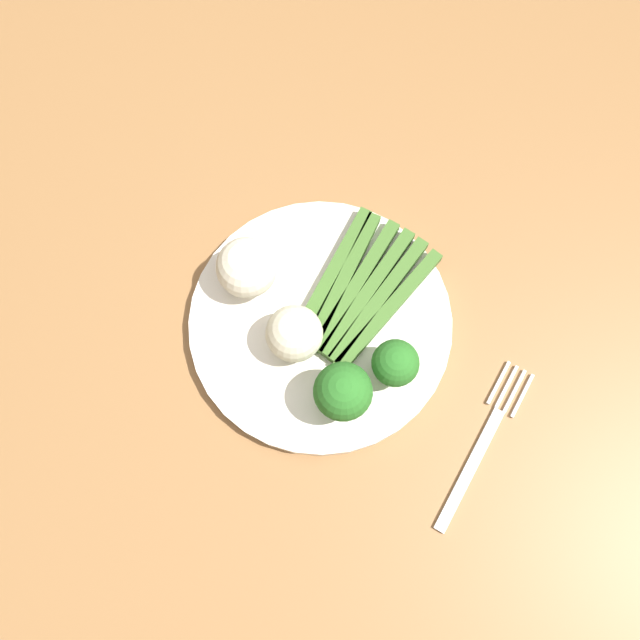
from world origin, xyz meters
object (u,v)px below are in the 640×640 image
at_px(cauliflower_back_right, 294,334).
at_px(asparagus_bundle, 361,290).
at_px(broccoli_back, 395,363).
at_px(broccoli_left, 343,392).
at_px(plate, 320,324).
at_px(fork, 483,444).
at_px(dining_table, 332,354).
at_px(cauliflower_near_fork, 247,268).

bearing_deg(cauliflower_back_right, asparagus_bundle, 59.72).
bearing_deg(broccoli_back, broccoli_left, -128.48).
bearing_deg(plate, broccoli_back, -13.80).
height_order(broccoli_back, fork, broccoli_back).
bearing_deg(dining_table, cauliflower_near_fork, 171.47).
bearing_deg(cauliflower_near_fork, plate, -10.81).
height_order(dining_table, plate, plate).
height_order(broccoli_left, cauliflower_near_fork, broccoli_left).
distance_m(cauliflower_near_fork, fork, 0.26).
height_order(asparagus_bundle, cauliflower_near_fork, cauliflower_near_fork).
xyz_separation_m(dining_table, broccoli_back, (0.06, -0.02, 0.14)).
distance_m(plate, broccoli_left, 0.09).
bearing_deg(plate, dining_table, 5.13).
xyz_separation_m(broccoli_back, cauliflower_near_fork, (-0.15, 0.03, -0.00)).
xyz_separation_m(broccoli_left, fork, (0.13, 0.01, -0.05)).
height_order(asparagus_bundle, cauliflower_back_right, cauliflower_back_right).
bearing_deg(asparagus_bundle, broccoli_left, -158.65).
relative_size(broccoli_back, fork, 0.31).
xyz_separation_m(plate, broccoli_back, (0.08, -0.02, 0.04)).
bearing_deg(plate, asparagus_bundle, 58.51).
bearing_deg(fork, cauliflower_back_right, 91.91).
relative_size(broccoli_left, cauliflower_near_fork, 1.11).
distance_m(asparagus_bundle, cauliflower_back_right, 0.08).
height_order(dining_table, broccoli_back, broccoli_back).
bearing_deg(plate, cauliflower_near_fork, 169.19).
bearing_deg(dining_table, fork, -16.81).
distance_m(broccoli_back, cauliflower_near_fork, 0.16).
height_order(broccoli_back, cauliflower_near_fork, cauliflower_near_fork).
xyz_separation_m(plate, asparagus_bundle, (0.02, 0.04, 0.01)).
height_order(plate, asparagus_bundle, asparagus_bundle).
bearing_deg(cauliflower_back_right, broccoli_left, -30.18).
distance_m(broccoli_back, fork, 0.11).
height_order(broccoli_left, cauliflower_back_right, broccoli_left).
relative_size(asparagus_bundle, broccoli_back, 3.07).
bearing_deg(dining_table, plate, -174.87).
height_order(dining_table, fork, fork).
xyz_separation_m(asparagus_bundle, broccoli_left, (0.02, -0.10, 0.03)).
relative_size(broccoli_left, cauliflower_back_right, 1.21).
distance_m(asparagus_bundle, broccoli_back, 0.08).
bearing_deg(plate, broccoli_left, -53.27).
height_order(asparagus_bundle, broccoli_back, broccoli_back).
bearing_deg(cauliflower_near_fork, dining_table, -8.53).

